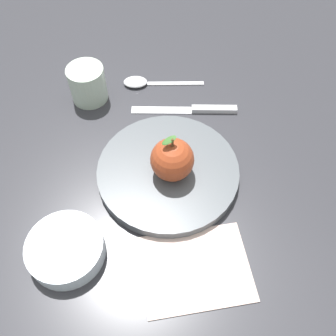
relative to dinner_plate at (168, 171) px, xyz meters
name	(u,v)px	position (x,y,z in m)	size (l,w,h in m)	color
ground_plane	(177,167)	(-0.01, -0.02, -0.01)	(2.40, 2.40, 0.00)	#2D2D33
dinner_plate	(168,171)	(0.00, 0.00, 0.00)	(0.24, 0.24, 0.02)	#4C5156
apple	(175,160)	(-0.01, 0.00, 0.04)	(0.07, 0.07, 0.09)	#9E3D1E
side_bowl	(65,248)	(0.10, 0.18, 0.01)	(0.11, 0.11, 0.03)	silver
cup	(87,82)	(0.20, -0.13, 0.03)	(0.07, 0.07, 0.07)	#B2C6B2
knife	(194,109)	(0.00, -0.16, -0.01)	(0.20, 0.08, 0.01)	silver
spoon	(144,82)	(0.12, -0.20, -0.01)	(0.16, 0.07, 0.01)	silver
linen_napkin	(196,268)	(-0.09, 0.14, -0.01)	(0.12, 0.16, 0.00)	beige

